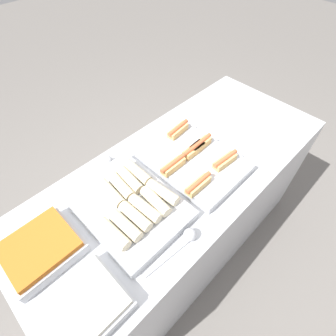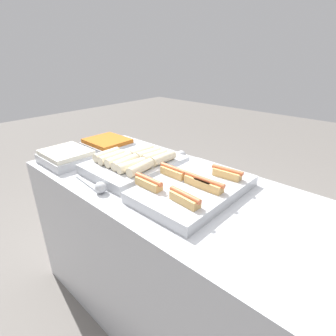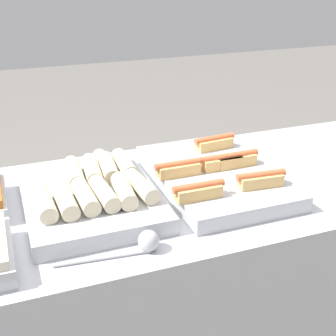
% 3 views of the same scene
% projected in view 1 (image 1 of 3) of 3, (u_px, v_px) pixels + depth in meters
% --- Properties ---
extents(ground_plane, '(12.00, 12.00, 0.00)m').
position_uv_depth(ground_plane, '(176.00, 242.00, 1.99)').
color(ground_plane, slate).
extents(counter, '(1.77, 0.74, 0.87)m').
position_uv_depth(counter, '(178.00, 213.00, 1.66)').
color(counter, '#B7BABF').
rests_on(counter, ground_plane).
extents(tray_hotdogs, '(0.38, 0.55, 0.10)m').
position_uv_depth(tray_hotdogs, '(190.00, 158.00, 1.34)').
color(tray_hotdogs, '#B7BABF').
rests_on(tray_hotdogs, counter).
extents(tray_wraps, '(0.38, 0.50, 0.10)m').
position_uv_depth(tray_wraps, '(130.00, 204.00, 1.15)').
color(tray_wraps, '#B7BABF').
rests_on(tray_wraps, counter).
extents(tray_side_front, '(0.28, 0.25, 0.07)m').
position_uv_depth(tray_side_front, '(82.00, 307.00, 0.89)').
color(tray_side_front, '#B7BABF').
rests_on(tray_side_front, counter).
extents(tray_side_back, '(0.28, 0.25, 0.07)m').
position_uv_depth(tray_side_back, '(41.00, 249.00, 1.02)').
color(tray_side_back, '#B7BABF').
rests_on(tray_side_back, counter).
extents(serving_spoon_near, '(0.26, 0.06, 0.06)m').
position_uv_depth(serving_spoon_near, '(187.00, 237.00, 1.06)').
color(serving_spoon_near, '#B2B5BA').
rests_on(serving_spoon_near, counter).
extents(serving_spoon_far, '(0.28, 0.06, 0.06)m').
position_uv_depth(serving_spoon_far, '(105.00, 163.00, 1.33)').
color(serving_spoon_far, '#B2B5BA').
rests_on(serving_spoon_far, counter).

